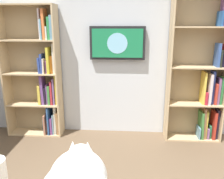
{
  "coord_description": "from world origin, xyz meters",
  "views": [
    {
      "loc": [
        -0.23,
        1.32,
        1.69
      ],
      "look_at": [
        -0.07,
        -1.04,
        1.03
      ],
      "focal_mm": 37.67,
      "sensor_mm": 36.0,
      "label": 1
    }
  ],
  "objects": [
    {
      "name": "wall_back",
      "position": [
        0.0,
        -2.23,
        1.35
      ],
      "size": [
        4.52,
        0.06,
        2.7
      ],
      "primitive_type": "cube",
      "color": "silver",
      "rests_on": "ground"
    },
    {
      "name": "bookshelf_left",
      "position": [
        -1.31,
        -2.06,
        1.0
      ],
      "size": [
        0.81,
        0.28,
        2.21
      ],
      "color": "tan",
      "rests_on": "ground"
    },
    {
      "name": "bookshelf_right",
      "position": [
        1.1,
        -2.06,
        0.93
      ],
      "size": [
        0.84,
        0.28,
        1.96
      ],
      "color": "tan",
      "rests_on": "ground"
    },
    {
      "name": "wall_mounted_tv",
      "position": [
        -0.07,
        -2.15,
        1.42
      ],
      "size": [
        0.81,
        0.07,
        0.48
      ],
      "color": "black"
    }
  ]
}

